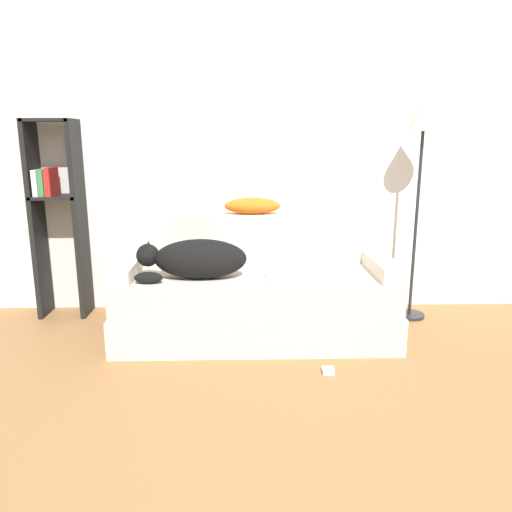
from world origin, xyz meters
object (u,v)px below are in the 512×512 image
object	(u,v)px
laptop	(292,276)
couch	(256,305)
bookshelf	(56,209)
floor_lamp	(422,139)
power_adapter	(328,371)
throw_pillow	(252,206)
dog	(196,259)

from	to	relation	value
laptop	couch	bearing A→B (deg)	146.68
bookshelf	laptop	bearing A→B (deg)	-17.88
couch	floor_lamp	xyz separation A→B (m)	(1.22, 0.34, 1.14)
laptop	power_adapter	bearing A→B (deg)	-84.65
throw_pillow	bookshelf	size ratio (longest dim) A/B	0.27
couch	laptop	world-z (taller)	laptop
throw_pillow	power_adapter	distance (m)	1.35
throw_pillow	couch	bearing A→B (deg)	-87.27
laptop	power_adapter	size ratio (longest dim) A/B	5.56
laptop	floor_lamp	bearing A→B (deg)	10.72
bookshelf	power_adapter	size ratio (longest dim) A/B	21.72
dog	power_adapter	world-z (taller)	dog
throw_pillow	power_adapter	size ratio (longest dim) A/B	5.97
floor_lamp	bookshelf	bearing A→B (deg)	177.21
laptop	dog	bearing A→B (deg)	167.30
throw_pillow	laptop	bearing A→B (deg)	-58.44
couch	dog	xyz separation A→B (m)	(-0.40, -0.10, 0.36)
couch	laptop	distance (m)	0.36
laptop	power_adapter	xyz separation A→B (m)	(0.17, -0.52, -0.45)
couch	power_adapter	distance (m)	0.77
throw_pillow	floor_lamp	world-z (taller)	floor_lamp
floor_lamp	power_adapter	world-z (taller)	floor_lamp
floor_lamp	laptop	bearing A→B (deg)	-156.05
bookshelf	couch	bearing A→B (deg)	-17.52
floor_lamp	dog	bearing A→B (deg)	-164.88
couch	laptop	bearing A→B (deg)	-20.08
throw_pillow	power_adapter	xyz separation A→B (m)	(0.44, -0.94, -0.87)
throw_pillow	bookshelf	xyz separation A→B (m)	(-1.49, 0.14, -0.04)
dog	floor_lamp	size ratio (longest dim) A/B	0.44
dog	throw_pillow	distance (m)	0.65
dog	laptop	distance (m)	0.66
throw_pillow	power_adapter	bearing A→B (deg)	-65.20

